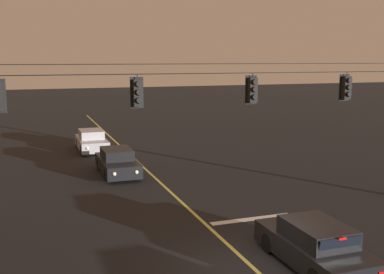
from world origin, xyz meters
The scene contains 10 objects.
ground_plane centered at (0.00, 0.00, 0.00)m, with size 180.00×180.00×0.00m, color black.
lane_centre_stripe centered at (0.00, 10.69, 0.00)m, with size 0.14×60.00×0.01m, color #D1C64C.
stop_bar_paint centered at (1.90, 4.09, 0.00)m, with size 3.40×0.36×0.01m, color silver.
signal_span_assembly centered at (0.00, 4.69, 3.67)m, with size 20.79×0.32×7.04m.
traffic_light_left_inner centered at (-2.40, 4.67, 4.99)m, with size 0.48×0.41×1.22m.
traffic_light_centre centered at (2.13, 4.67, 4.99)m, with size 0.48×0.41×1.22m.
traffic_light_right_inner centered at (6.48, 4.67, 4.99)m, with size 0.48×0.41×1.22m.
car_waiting_near_lane centered at (1.78, -0.33, 0.65)m, with size 1.80×4.33×1.39m.
car_oncoming_lead centered at (-1.70, 13.01, 0.65)m, with size 1.80×4.42×1.39m.
car_oncoming_trailing centered at (-2.13, 20.23, 0.65)m, with size 1.80×4.42×1.39m.
Camera 1 is at (-6.10, -11.58, 6.18)m, focal length 43.69 mm.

